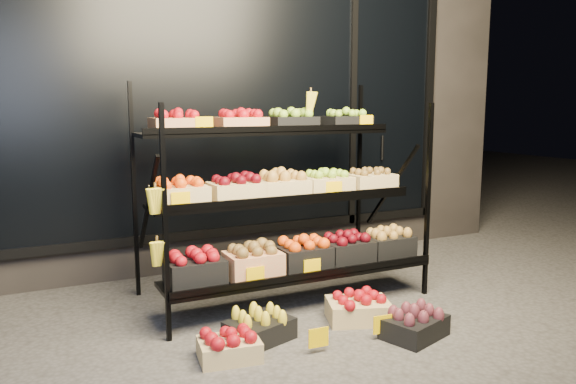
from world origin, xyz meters
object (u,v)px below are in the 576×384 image
floor_crate_left (229,345)px  display_rack (284,198)px  floor_crate_midleft (259,326)px  floor_crate_midright (358,307)px

floor_crate_left → display_rack: bearing=56.0°
floor_crate_left → floor_crate_midleft: bearing=41.0°
floor_crate_left → floor_crate_midright: size_ratio=0.78×
display_rack → floor_crate_left: bearing=-132.3°
floor_crate_midleft → floor_crate_midright: (0.75, 0.00, 0.00)m
floor_crate_left → floor_crate_midleft: floor_crate_midleft is taller
floor_crate_midleft → floor_crate_midright: floor_crate_midright is taller
floor_crate_left → floor_crate_midright: bearing=18.0°
display_rack → floor_crate_midleft: bearing=-126.7°
floor_crate_left → floor_crate_midright: floor_crate_midright is taller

